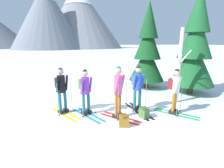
# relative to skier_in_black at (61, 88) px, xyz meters

# --- Properties ---
(ground_plane) EXTENTS (400.00, 400.00, 0.00)m
(ground_plane) POSITION_rel_skier_in_black_xyz_m (1.81, -0.75, -0.98)
(ground_plane) COLOR white
(skier_in_black) EXTENTS (1.04, 1.73, 1.74)m
(skier_in_black) POSITION_rel_skier_in_black_xyz_m (0.00, 0.00, 0.00)
(skier_in_black) COLOR yellow
(skier_in_black) RESTS_ON ground
(skier_in_purple) EXTENTS (0.93, 1.67, 1.69)m
(skier_in_purple) POSITION_rel_skier_in_black_xyz_m (0.79, -0.43, -0.03)
(skier_in_purple) COLOR #1E84D1
(skier_in_purple) RESTS_ON ground
(skier_in_pink) EXTENTS (1.14, 1.46, 1.85)m
(skier_in_pink) POSITION_rel_skier_in_black_xyz_m (1.79, -1.10, 0.06)
(skier_in_pink) COLOR red
(skier_in_pink) RESTS_ON ground
(skier_in_blue) EXTENTS (0.61, 1.80, 1.75)m
(skier_in_blue) POSITION_rel_skier_in_black_xyz_m (2.75, -0.72, 0.01)
(skier_in_blue) COLOR black
(skier_in_blue) RESTS_ON ground
(skier_in_white) EXTENTS (1.18, 1.50, 1.69)m
(skier_in_white) POSITION_rel_skier_in_black_xyz_m (3.86, -1.49, -0.02)
(skier_in_white) COLOR green
(skier_in_white) RESTS_ON ground
(pine_tree_near) EXTENTS (1.98, 1.98, 4.78)m
(pine_tree_near) POSITION_rel_skier_in_black_xyz_m (4.90, 2.10, 1.21)
(pine_tree_near) COLOR #51381E
(pine_tree_near) RESTS_ON ground
(pine_tree_mid) EXTENTS (2.15, 2.15, 5.19)m
(pine_tree_mid) POSITION_rel_skier_in_black_xyz_m (6.45, 0.29, 1.40)
(pine_tree_mid) COLOR #51381E
(pine_tree_mid) RESTS_ON ground
(birch_tree_tall) EXTENTS (0.75, 0.55, 3.18)m
(birch_tree_tall) POSITION_rel_skier_in_black_xyz_m (4.81, -0.56, 0.63)
(birch_tree_tall) COLOR silver
(birch_tree_tall) RESTS_ON ground
(backpack_on_snow_front) EXTENTS (0.29, 0.36, 0.38)m
(backpack_on_snow_front) POSITION_rel_skier_in_black_xyz_m (2.64, -1.44, -0.79)
(backpack_on_snow_front) COLOR #4C7238
(backpack_on_snow_front) RESTS_ON ground
(backpack_on_snow_beside) EXTENTS (0.39, 0.34, 0.38)m
(backpack_on_snow_beside) POSITION_rel_skier_in_black_xyz_m (1.73, -1.74, -0.79)
(backpack_on_snow_beside) COLOR #99661E
(backpack_on_snow_beside) RESTS_ON ground
(mountain_ridge_distant) EXTENTS (81.03, 55.12, 29.39)m
(mountain_ridge_distant) POSITION_rel_skier_in_black_xyz_m (1.47, 80.60, 12.01)
(mountain_ridge_distant) COLOR slate
(mountain_ridge_distant) RESTS_ON ground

